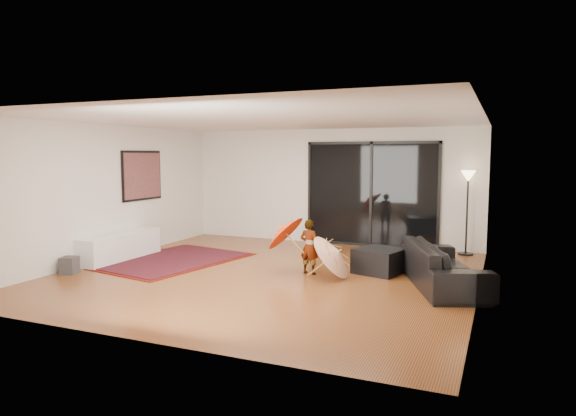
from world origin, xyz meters
The scene contains 17 objects.
floor centered at (0.00, 0.00, 0.00)m, with size 7.00×7.00×0.00m, color brown.
ceiling centered at (0.00, 0.00, 2.70)m, with size 7.00×7.00×0.00m, color white.
wall_back centered at (0.00, 3.50, 1.35)m, with size 7.00×7.00×0.00m, color silver.
wall_front centered at (0.00, -3.50, 1.35)m, with size 7.00×7.00×0.00m, color silver.
wall_left centered at (-3.50, 0.00, 1.35)m, with size 7.00×7.00×0.00m, color silver.
wall_right centered at (3.50, 0.00, 1.35)m, with size 7.00×7.00×0.00m, color silver.
sliding_door centered at (1.00, 3.47, 1.20)m, with size 3.06×0.07×2.40m.
painting centered at (-3.46, 1.00, 1.65)m, with size 0.04×1.28×1.08m.
media_console centered at (-3.25, -0.01, 0.27)m, with size 0.48×1.93×0.54m, color white.
speaker centered at (-3.25, -1.33, 0.15)m, with size 0.26×0.26×0.30m, color #424244.
persian_rug centered at (-2.28, 0.32, 0.01)m, with size 2.59×3.25×0.02m.
sofa centered at (2.95, 0.36, 0.34)m, with size 2.35×0.92×0.69m, color black.
ottoman centered at (1.80, 0.89, 0.22)m, with size 0.76×0.76×0.43m, color black.
floor_lamp centered at (3.10, 3.25, 1.40)m, with size 0.30×0.30×1.78m.
child centered at (0.67, 0.33, 0.49)m, with size 0.36×0.23×0.98m, color #999999.
parasol_orange centered at (0.12, 0.28, 0.73)m, with size 0.67×0.80×0.86m.
parasol_white centered at (1.27, 0.18, 0.50)m, with size 0.70×0.86×0.95m.
Camera 1 is at (3.80, -8.03, 2.11)m, focal length 32.00 mm.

